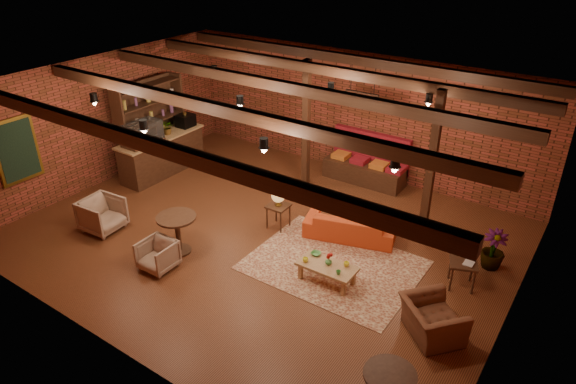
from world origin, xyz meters
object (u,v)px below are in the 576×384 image
Objects in this scene: side_table_lamp at (278,199)px; side_table_book at (464,264)px; coffee_table at (327,267)px; round_table_left at (177,228)px; sofa at (350,226)px; armchair_a at (102,213)px; armchair_b at (157,254)px; plant_tall at (501,213)px; armchair_right at (433,315)px.

side_table_lamp is 3.99m from side_table_book.
round_table_left is (-2.99, -0.84, 0.23)m from coffee_table.
round_table_left is (-2.62, -2.45, 0.28)m from sofa.
armchair_b is (2.05, -0.32, -0.08)m from armchair_a.
sofa is 3.05× the size of side_table_book.
coffee_table is 2.19m from side_table_lamp.
plant_tall is (7.38, 3.36, 0.81)m from armchair_a.
armchair_right is 2.60m from plant_tall.
armchair_b is at bearing -153.17° from coffee_table.
sofa is 1.64m from side_table_lamp.
side_table_book is (3.98, 0.21, -0.21)m from side_table_lamp.
sofa is 1.74× the size of coffee_table.
sofa is 3.59m from round_table_left.
plant_tall is (2.79, 0.60, 0.93)m from sofa.
coffee_table is 1.75× the size of side_table_book.
armchair_right is 1.52× the size of side_table_book.
plant_tall reaches higher than sofa.
armchair_a is (-1.98, -0.31, -0.15)m from round_table_left.
coffee_table is at bearing -148.75° from side_table_book.
armchair_a is 8.15m from plant_tall.
plant_tall is (0.30, 0.92, 0.71)m from side_table_book.
side_table_lamp is at bearing -165.27° from plant_tall.
round_table_left is 6.24m from plant_tall.
coffee_table is at bearing -30.03° from side_table_lamp.
armchair_a is at bearing -155.52° from plant_tall.
plant_tall reaches higher than round_table_left.
round_table_left is 1.27× the size of armchair_b.
round_table_left is at bearing -120.29° from side_table_lamp.
round_table_left is at bearing 95.40° from armchair_b.
side_table_book is (5.10, 2.13, -0.06)m from round_table_left.
armchair_right is (2.12, -0.25, 0.08)m from coffee_table.
side_table_book is at bearing 2.97° from side_table_lamp.
side_table_lamp is at bearing 22.45° from armchair_right.
side_table_book is (2.12, 1.28, 0.16)m from coffee_table.
plant_tall is (0.29, 2.46, 0.80)m from armchair_right.
side_table_lamp reaches higher than coffee_table.
sofa is 4.00m from armchair_b.
armchair_a is at bearing -170.97° from round_table_left.
sofa is 2.01× the size of armchair_right.
sofa is 2.94× the size of armchair_b.
armchair_b is (-2.92, -1.48, -0.01)m from coffee_table.
armchair_a is at bearing 170.35° from armchair_b.
coffee_table is 1.18× the size of side_table_lamp.
armchair_right is 1.54m from side_table_book.
plant_tall is at bearing 42.36° from coffee_table.
armchair_b is at bearing -145.40° from plant_tall.
side_table_book is (2.49, -0.32, 0.22)m from sofa.
side_table_book is (5.03, 2.76, 0.17)m from armchair_b.
armchair_b is at bearing -83.75° from round_table_left.
coffee_table is at bearing 25.98° from armchair_b.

